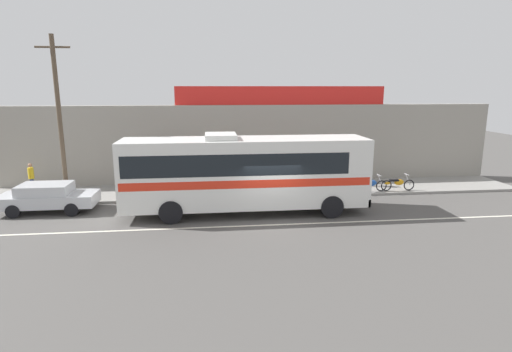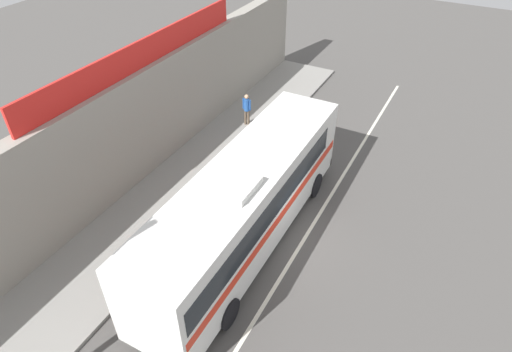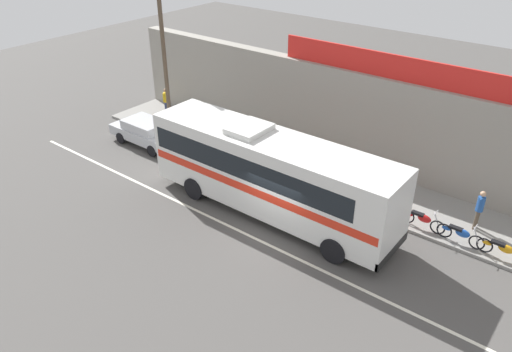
# 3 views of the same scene
# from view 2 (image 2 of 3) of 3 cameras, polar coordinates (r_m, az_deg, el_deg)

# --- Properties ---
(ground_plane) EXTENTS (70.00, 70.00, 0.00)m
(ground_plane) POSITION_cam_2_polar(r_m,az_deg,el_deg) (17.29, 3.74, -7.47)
(ground_plane) COLOR #4F4C49
(sidewalk_slab) EXTENTS (30.00, 3.60, 0.14)m
(sidewalk_slab) POSITION_cam_2_polar(r_m,az_deg,el_deg) (19.32, -10.37, -2.08)
(sidewalk_slab) COLOR gray
(sidewalk_slab) RESTS_ON ground_plane
(storefront_facade) EXTENTS (30.00, 0.70, 4.80)m
(storefront_facade) POSITION_cam_2_polar(r_m,az_deg,el_deg) (19.21, -16.32, 5.25)
(storefront_facade) COLOR gray
(storefront_facade) RESTS_ON ground_plane
(storefront_billboard) EXTENTS (12.79, 0.12, 1.10)m
(storefront_billboard) POSITION_cam_2_polar(r_m,az_deg,el_deg) (19.01, -14.43, 15.32)
(storefront_billboard) COLOR red
(storefront_billboard) RESTS_ON storefront_facade
(road_center_stripe) EXTENTS (30.00, 0.14, 0.01)m
(road_center_stripe) POSITION_cam_2_polar(r_m,az_deg,el_deg) (17.08, 6.19, -8.33)
(road_center_stripe) COLOR silver
(road_center_stripe) RESTS_ON ground_plane
(intercity_bus) EXTENTS (11.29, 2.65, 3.78)m
(intercity_bus) POSITION_cam_2_polar(r_m,az_deg,el_deg) (15.46, -1.39, -3.44)
(intercity_bus) COLOR silver
(intercity_bus) RESTS_ON ground_plane
(motorcycle_green) EXTENTS (1.91, 0.56, 0.94)m
(motorcycle_green) POSITION_cam_2_polar(r_m,az_deg,el_deg) (19.80, -3.68, 1.50)
(motorcycle_green) COLOR black
(motorcycle_green) RESTS_ON sidewalk_slab
(motorcycle_black) EXTENTS (1.88, 0.56, 0.94)m
(motorcycle_black) POSITION_cam_2_polar(r_m,az_deg,el_deg) (22.59, 1.66, 6.59)
(motorcycle_black) COLOR black
(motorcycle_black) RESTS_ON sidewalk_slab
(motorcycle_orange) EXTENTS (1.96, 0.56, 0.94)m
(motorcycle_orange) POSITION_cam_2_polar(r_m,az_deg,el_deg) (23.84, 3.37, 8.32)
(motorcycle_orange) COLOR black
(motorcycle_orange) RESTS_ON sidewalk_slab
(motorcycle_purple) EXTENTS (1.89, 0.56, 0.94)m
(motorcycle_purple) POSITION_cam_2_polar(r_m,az_deg,el_deg) (21.44, -0.31, 4.72)
(motorcycle_purple) COLOR black
(motorcycle_purple) RESTS_ON sidewalk_slab
(pedestrian_far_right) EXTENTS (0.30, 0.48, 1.76)m
(pedestrian_far_right) POSITION_cam_2_polar(r_m,az_deg,el_deg) (23.01, -1.21, 8.94)
(pedestrian_far_right) COLOR brown
(pedestrian_far_right) RESTS_ON sidewalk_slab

